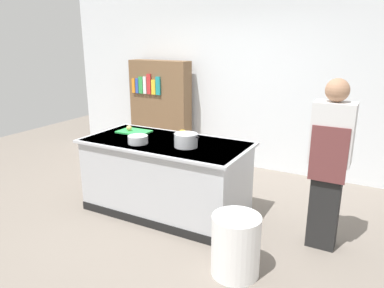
{
  "coord_description": "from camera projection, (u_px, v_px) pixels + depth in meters",
  "views": [
    {
      "loc": [
        2.24,
        -3.46,
        2.08
      ],
      "look_at": [
        0.25,
        0.2,
        0.85
      ],
      "focal_mm": 33.98,
      "sensor_mm": 36.0,
      "label": 1
    }
  ],
  "objects": [
    {
      "name": "ground_plane",
      "position": [
        167.0,
        211.0,
        4.53
      ],
      "size": [
        10.0,
        10.0,
        0.0
      ],
      "primitive_type": "plane",
      "color": "slate"
    },
    {
      "name": "back_wall",
      "position": [
        234.0,
        74.0,
        5.87
      ],
      "size": [
        6.4,
        0.12,
        3.0
      ],
      "primitive_type": "cube",
      "color": "silver",
      "rests_on": "ground_plane"
    },
    {
      "name": "counter_island",
      "position": [
        166.0,
        176.0,
        4.39
      ],
      "size": [
        1.98,
        0.98,
        0.9
      ],
      "color": "#B7BABF",
      "rests_on": "ground_plane"
    },
    {
      "name": "cutting_board",
      "position": [
        134.0,
        132.0,
        4.67
      ],
      "size": [
        0.4,
        0.28,
        0.02
      ],
      "primitive_type": "cube",
      "color": "green",
      "rests_on": "counter_island"
    },
    {
      "name": "onion",
      "position": [
        129.0,
        128.0,
        4.66
      ],
      "size": [
        0.07,
        0.07,
        0.07
      ],
      "primitive_type": "sphere",
      "color": "tan",
      "rests_on": "cutting_board"
    },
    {
      "name": "stock_pot",
      "position": [
        186.0,
        140.0,
        4.04
      ],
      "size": [
        0.33,
        0.26,
        0.15
      ],
      "color": "#B7BABF",
      "rests_on": "counter_island"
    },
    {
      "name": "mixing_bowl",
      "position": [
        138.0,
        140.0,
        4.17
      ],
      "size": [
        0.23,
        0.23,
        0.09
      ],
      "primitive_type": "cylinder",
      "color": "#B7BABF",
      "rests_on": "counter_island"
    },
    {
      "name": "juice_cup",
      "position": [
        183.0,
        134.0,
        4.38
      ],
      "size": [
        0.07,
        0.07,
        0.1
      ],
      "primitive_type": "cylinder",
      "color": "yellow",
      "rests_on": "counter_island"
    },
    {
      "name": "trash_bin",
      "position": [
        236.0,
        245.0,
        3.26
      ],
      "size": [
        0.44,
        0.44,
        0.57
      ],
      "primitive_type": "cylinder",
      "color": "white",
      "rests_on": "ground_plane"
    },
    {
      "name": "person_chef",
      "position": [
        329.0,
        162.0,
        3.52
      ],
      "size": [
        0.38,
        0.25,
        1.72
      ],
      "rotation": [
        0.0,
        0.0,
        1.81
      ],
      "color": "black",
      "rests_on": "ground_plane"
    },
    {
      "name": "bookshelf",
      "position": [
        160.0,
        110.0,
        6.37
      ],
      "size": [
        1.1,
        0.31,
        1.7
      ],
      "color": "brown",
      "rests_on": "ground_plane"
    }
  ]
}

